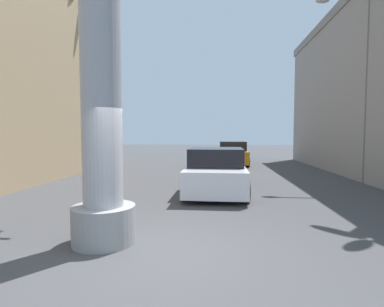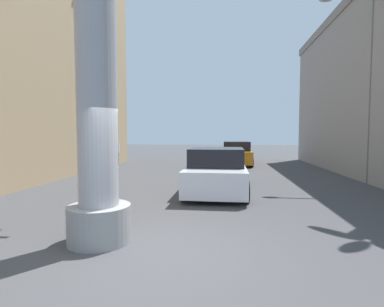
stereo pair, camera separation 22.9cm
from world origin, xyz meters
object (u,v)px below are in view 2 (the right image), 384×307
at_px(street_lamp, 364,71).
at_px(car_far, 236,154).
at_px(car_lead, 217,172).
at_px(palm_tree_mid_left, 77,73).
at_px(traffic_light_mast, 2,57).
at_px(pedestrian_far_left, 117,150).

height_order(street_lamp, car_far, street_lamp).
relative_size(car_lead, car_far, 1.07).
relative_size(car_far, palm_tree_mid_left, 0.48).
bearing_deg(car_far, traffic_light_mast, -118.84).
height_order(car_lead, palm_tree_mid_left, palm_tree_mid_left).
distance_m(car_far, palm_tree_mid_left, 10.97).
xyz_separation_m(car_lead, car_far, (1.01, 9.78, 0.03)).
relative_size(street_lamp, car_far, 1.71).
bearing_deg(street_lamp, car_far, 123.26).
relative_size(car_lead, pedestrian_far_left, 2.83).
xyz_separation_m(car_far, palm_tree_mid_left, (-8.66, -4.92, 4.59)).
distance_m(palm_tree_mid_left, pedestrian_far_left, 5.63).
distance_m(car_lead, palm_tree_mid_left, 10.17).
bearing_deg(pedestrian_far_left, car_far, 10.45).
height_order(car_far, palm_tree_mid_left, palm_tree_mid_left).
distance_m(traffic_light_mast, car_lead, 7.39).
distance_m(street_lamp, traffic_light_mast, 12.84).
bearing_deg(traffic_light_mast, street_lamp, 23.78).
relative_size(traffic_light_mast, car_far, 1.30).
xyz_separation_m(traffic_light_mast, pedestrian_far_left, (-0.90, 11.11, -3.20)).
height_order(traffic_light_mast, car_far, traffic_light_mast).
xyz_separation_m(street_lamp, pedestrian_far_left, (-12.65, 5.93, -3.62)).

